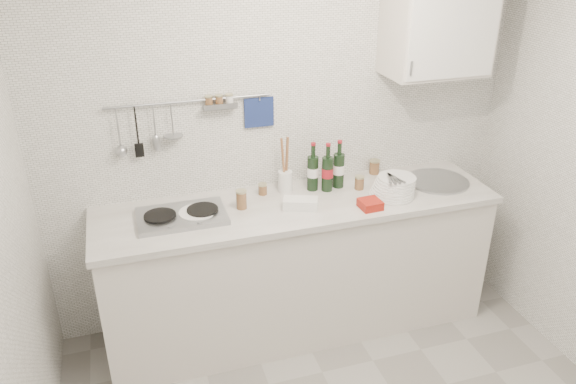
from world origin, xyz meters
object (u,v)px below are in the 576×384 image
object	(u,v)px
wall_cabinet	(440,15)
plate_stack_hob	(197,214)
wine_bottles	(326,166)
utensil_crock	(285,179)
plate_stack_sink	(394,187)

from	to	relation	value
wall_cabinet	plate_stack_hob	world-z (taller)	wall_cabinet
plate_stack_hob	wine_bottles	distance (m)	0.86
wall_cabinet	utensil_crock	bearing A→B (deg)	177.06
utensil_crock	plate_stack_sink	bearing A→B (deg)	-21.56
wall_cabinet	plate_stack_sink	size ratio (longest dim) A/B	2.33
plate_stack_sink	utensil_crock	world-z (taller)	utensil_crock
plate_stack_hob	plate_stack_sink	world-z (taller)	plate_stack_sink
wine_bottles	utensil_crock	distance (m)	0.27
wine_bottles	wall_cabinet	bearing A→B (deg)	-0.45
plate_stack_hob	wine_bottles	world-z (taller)	wine_bottles
wall_cabinet	wine_bottles	distance (m)	1.11
plate_stack_sink	utensil_crock	distance (m)	0.67
plate_stack_hob	plate_stack_sink	distance (m)	1.21
plate_stack_hob	utensil_crock	bearing A→B (deg)	16.89
wall_cabinet	utensil_crock	distance (m)	1.33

